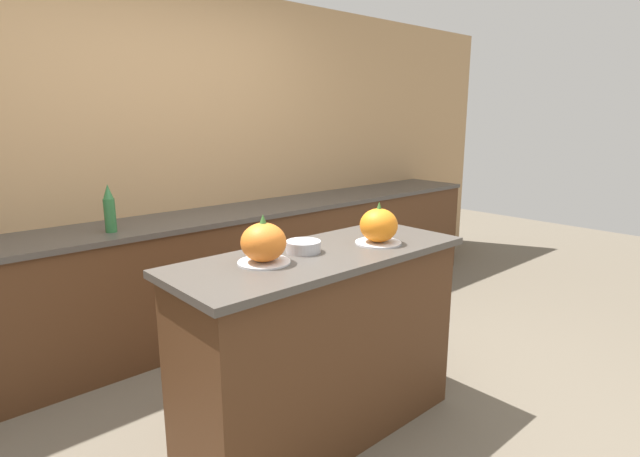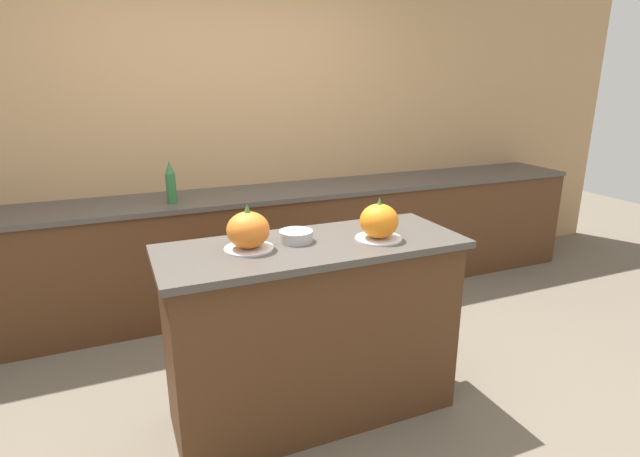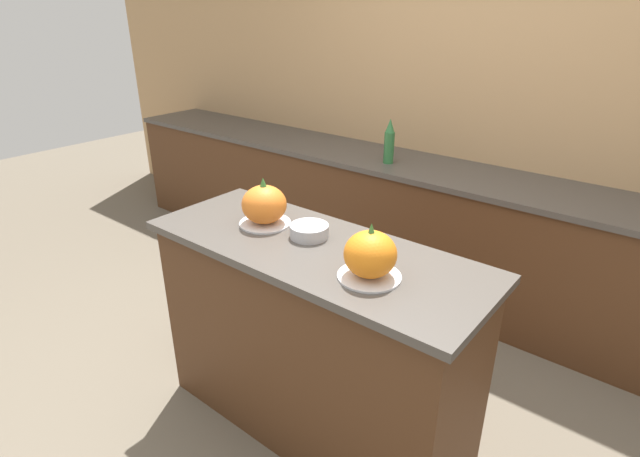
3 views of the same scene
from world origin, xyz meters
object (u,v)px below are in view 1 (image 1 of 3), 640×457
Objects in this scene: mixing_bowl at (303,247)px; pumpkin_cake_left at (264,243)px; bottle_tall at (109,209)px; pumpkin_cake_right at (379,226)px.

pumpkin_cake_left is at bearing -175.22° from mixing_bowl.
pumpkin_cake_left is 1.35m from bottle_tall.
bottle_tall reaches higher than pumpkin_cake_left.
pumpkin_cake_right is at bearing -9.53° from pumpkin_cake_left.
pumpkin_cake_right is 0.41m from mixing_bowl.
mixing_bowl is (0.42, -1.32, -0.05)m from bottle_tall.
bottle_tall reaches higher than mixing_bowl.
mixing_bowl is at bearing -72.25° from bottle_tall.
bottle_tall is (-0.18, 1.34, -0.01)m from pumpkin_cake_left.
pumpkin_cake_right is 1.66m from bottle_tall.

